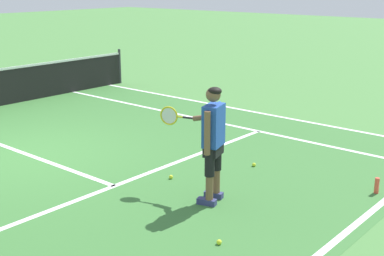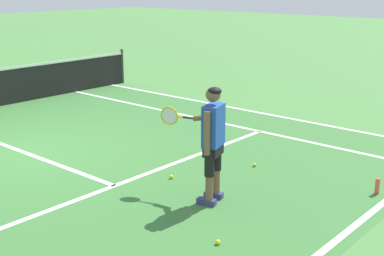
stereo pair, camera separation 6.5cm
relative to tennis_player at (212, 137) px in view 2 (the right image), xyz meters
name	(u,v)px [view 2 (the right image)]	position (x,y,z in m)	size (l,w,h in m)	color
ground_plane	(27,154)	(-0.54, 3.99, -0.99)	(80.00, 80.00, 0.00)	#477F3D
court_inner_surface	(59,165)	(-0.54, 2.98, -0.99)	(10.98, 10.28, 0.00)	#387033
line_service	(114,186)	(-0.54, 1.52, -0.99)	(8.23, 0.10, 0.01)	white
line_centre_service	(6,146)	(-0.54, 4.72, -0.99)	(0.10, 6.40, 0.01)	white
line_singles_right	(207,120)	(3.57, 2.98, -0.99)	(0.10, 9.88, 0.01)	white
line_doubles_right	(242,109)	(4.95, 2.98, -0.99)	(0.10, 9.88, 0.01)	white
tennis_player	(212,137)	(0.00, 0.00, 0.00)	(0.58, 1.22, 1.71)	navy
tennis_ball_near_feet	(171,177)	(0.28, 1.06, -0.96)	(0.07, 0.07, 0.07)	#CCE02D
tennis_ball_by_baseline	(255,165)	(1.65, 0.35, -0.96)	(0.07, 0.07, 0.07)	#CCE02D
tennis_ball_mid_court	(218,242)	(-0.98, -0.90, -0.96)	(0.07, 0.07, 0.07)	#CCE02D
water_bottle	(377,186)	(1.86, -1.74, -0.87)	(0.07, 0.07, 0.25)	#E04C38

